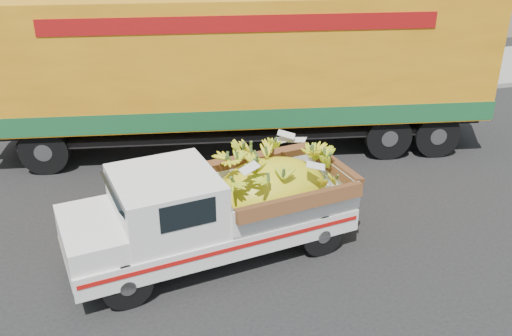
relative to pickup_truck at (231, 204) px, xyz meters
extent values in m
plane|color=black|center=(1.25, 0.52, -0.93)|extent=(100.00, 100.00, 0.00)
cube|color=gray|center=(1.25, 6.88, -0.85)|extent=(60.00, 0.25, 0.15)
cube|color=gray|center=(1.25, 8.98, -0.86)|extent=(60.00, 4.00, 0.14)
cylinder|color=black|center=(-1.92, -1.08, -0.53)|extent=(0.82, 0.35, 0.80)
cylinder|color=black|center=(-2.16, 0.43, -0.53)|extent=(0.82, 0.35, 0.80)
cylinder|color=black|center=(1.49, -0.54, -0.53)|extent=(0.82, 0.35, 0.80)
cylinder|color=black|center=(1.25, 0.97, -0.53)|extent=(0.82, 0.35, 0.80)
cube|color=silver|center=(-0.39, -0.06, -0.35)|extent=(5.14, 2.53, 0.41)
cube|color=#A50F0C|center=(-0.25, -0.94, -0.28)|extent=(4.76, 0.77, 0.07)
cube|color=silver|center=(-2.77, -0.44, -0.46)|extent=(0.38, 1.74, 0.15)
cube|color=silver|center=(-2.38, -0.38, 0.05)|extent=(1.14, 1.79, 0.38)
cube|color=silver|center=(-1.14, -0.18, 0.33)|extent=(1.87, 1.94, 0.94)
cube|color=black|center=(-0.90, -1.01, 0.51)|extent=(0.88, 0.15, 0.44)
cube|color=silver|center=(0.85, 0.14, 0.12)|extent=(2.66, 2.13, 0.53)
ellipsoid|color=yellow|center=(0.75, 0.12, 0.01)|extent=(2.37, 1.75, 1.34)
cylinder|color=black|center=(5.71, 2.64, -0.38)|extent=(1.14, 0.50, 1.10)
cylinder|color=black|center=(6.05, 4.62, -0.38)|extent=(1.14, 0.50, 1.10)
cylinder|color=black|center=(4.52, 2.85, -0.38)|extent=(1.14, 0.50, 1.10)
cylinder|color=black|center=(4.86, 4.82, -0.38)|extent=(1.14, 0.50, 1.10)
cylinder|color=black|center=(-3.36, 4.20, -0.38)|extent=(1.14, 0.50, 1.10)
cylinder|color=black|center=(-3.02, 6.18, -0.38)|extent=(1.14, 0.50, 1.10)
cube|color=black|center=(1.24, 4.43, -0.15)|extent=(12.00, 3.02, 0.36)
cube|color=orange|center=(1.24, 4.43, 1.45)|extent=(12.01, 4.46, 2.84)
cube|color=#175129|center=(1.24, 4.43, 0.28)|extent=(12.08, 4.49, 0.45)
cube|color=maroon|center=(1.03, 3.19, 2.42)|extent=(8.28, 1.44, 0.35)
camera|label=1|loc=(-1.91, -8.44, 4.91)|focal=40.00mm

